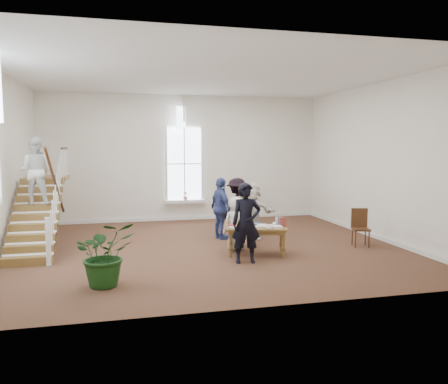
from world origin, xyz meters
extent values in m
plane|color=#422A1A|center=(0.00, 0.00, 0.00)|extent=(10.00, 10.00, 0.00)
plane|color=silver|center=(0.00, 4.50, 2.25)|extent=(10.00, 0.00, 10.00)
plane|color=silver|center=(0.00, -4.50, 2.25)|extent=(10.00, 0.00, 10.00)
plane|color=silver|center=(-5.00, 0.00, 2.25)|extent=(0.00, 9.00, 9.00)
plane|color=silver|center=(5.00, 0.00, 2.25)|extent=(0.00, 9.00, 9.00)
plane|color=white|center=(0.00, 0.00, 4.50)|extent=(10.00, 10.00, 0.00)
cube|color=white|center=(0.00, 4.32, 0.70)|extent=(1.45, 0.28, 0.10)
plane|color=white|center=(0.00, 4.44, 2.05)|extent=(2.60, 0.00, 2.60)
plane|color=white|center=(0.00, 4.44, 3.65)|extent=(0.60, 0.60, 0.85)
cube|color=white|center=(0.00, 4.47, 0.06)|extent=(10.00, 0.04, 0.12)
imported|color=pink|center=(0.00, 4.29, 0.90)|extent=(0.17, 0.17, 0.30)
cube|color=brown|center=(-4.35, -0.80, 0.10)|extent=(1.10, 0.30, 0.20)
cube|color=brown|center=(-4.35, -0.50, 0.30)|extent=(1.10, 0.30, 0.20)
cube|color=brown|center=(-4.35, -0.20, 0.50)|extent=(1.10, 0.30, 0.20)
cube|color=brown|center=(-4.35, 0.10, 0.70)|extent=(1.10, 0.30, 0.20)
cube|color=brown|center=(-4.35, 0.40, 0.90)|extent=(1.10, 0.30, 0.20)
cube|color=brown|center=(-4.35, 0.70, 1.10)|extent=(1.10, 0.30, 0.20)
cube|color=brown|center=(-4.35, 1.00, 1.30)|extent=(1.10, 0.30, 0.20)
cube|color=brown|center=(-4.35, 1.30, 1.50)|extent=(1.10, 0.30, 0.20)
cube|color=brown|center=(-4.35, 1.60, 1.70)|extent=(1.10, 0.30, 0.20)
cube|color=brown|center=(-4.35, 2.50, 1.74)|extent=(1.10, 1.20, 0.12)
cube|color=white|center=(-3.86, -0.95, 0.55)|extent=(0.10, 0.10, 1.10)
cylinder|color=#33170D|center=(-3.85, 0.40, 1.75)|extent=(0.07, 2.74, 1.86)
imported|color=silver|center=(-4.35, 0.70, 2.06)|extent=(0.94, 0.79, 1.72)
cube|color=brown|center=(0.99, -1.06, 0.67)|extent=(1.63, 1.10, 0.05)
cube|color=brown|center=(0.99, -1.06, 0.60)|extent=(1.48, 0.95, 0.10)
cylinder|color=brown|center=(0.30, -1.17, 0.32)|extent=(0.07, 0.07, 0.65)
cylinder|color=brown|center=(1.55, -1.49, 0.32)|extent=(0.07, 0.07, 0.65)
cylinder|color=brown|center=(0.43, -0.64, 0.32)|extent=(0.07, 0.07, 0.65)
cylinder|color=brown|center=(1.68, -0.96, 0.32)|extent=(0.07, 0.07, 0.65)
cube|color=silver|center=(0.60, -1.21, 0.71)|extent=(0.23, 0.32, 0.02)
cube|color=beige|center=(0.40, -1.06, 0.71)|extent=(0.21, 0.30, 0.03)
cube|color=tan|center=(0.91, -1.20, 0.71)|extent=(0.24, 0.28, 0.02)
cube|color=silver|center=(1.43, -1.35, 0.73)|extent=(0.23, 0.29, 0.06)
cube|color=#4C5972|center=(1.04, -0.89, 0.72)|extent=(0.32, 0.33, 0.05)
cube|color=maroon|center=(0.66, -1.08, 0.72)|extent=(0.29, 0.31, 0.04)
cube|color=white|center=(1.21, -1.12, 0.71)|extent=(0.28, 0.30, 0.03)
cube|color=#BFB299|center=(1.06, -1.13, 0.72)|extent=(0.29, 0.33, 0.04)
cube|color=silver|center=(0.41, -1.02, 0.71)|extent=(0.28, 0.34, 0.03)
cube|color=beige|center=(0.90, -1.17, 0.72)|extent=(0.20, 0.24, 0.04)
cube|color=tan|center=(1.18, -1.33, 0.72)|extent=(0.19, 0.30, 0.03)
cube|color=silver|center=(1.06, -1.18, 0.73)|extent=(0.24, 0.33, 0.05)
cube|color=#4C5972|center=(0.38, -1.08, 0.71)|extent=(0.21, 0.19, 0.02)
cube|color=maroon|center=(0.44, -0.93, 0.73)|extent=(0.33, 0.32, 0.06)
cube|color=white|center=(1.58, -0.97, 0.73)|extent=(0.32, 0.34, 0.05)
cube|color=#BFB299|center=(0.70, -1.11, 0.73)|extent=(0.25, 0.28, 0.05)
cube|color=silver|center=(1.19, -1.02, 0.72)|extent=(0.18, 0.26, 0.04)
cube|color=beige|center=(1.30, -1.23, 0.73)|extent=(0.18, 0.29, 0.05)
imported|color=black|center=(0.54, -1.71, 0.93)|extent=(0.71, 0.51, 1.85)
imported|color=beige|center=(0.64, -0.46, 0.70)|extent=(0.71, 0.49, 1.40)
imported|color=#C9B87D|center=(0.94, 0.04, 0.82)|extent=(0.94, 0.82, 1.63)
imported|color=#374484|center=(0.55, 0.94, 0.89)|extent=(0.69, 1.12, 1.78)
imported|color=black|center=(1.15, 1.39, 0.87)|extent=(1.27, 1.21, 1.73)
imported|color=silver|center=(1.45, 0.74, 0.82)|extent=(1.44, 1.40, 1.64)
imported|color=#133711|center=(-2.56, -2.72, 0.63)|extent=(1.34, 1.23, 1.26)
cube|color=#33170D|center=(4.00, -0.83, 0.47)|extent=(0.54, 0.54, 0.05)
cube|color=#33170D|center=(4.06, -0.65, 0.75)|extent=(0.43, 0.16, 0.52)
cylinder|color=#33170D|center=(3.78, -0.95, 0.23)|extent=(0.04, 0.04, 0.46)
cylinder|color=#33170D|center=(4.12, -1.05, 0.23)|extent=(0.04, 0.04, 0.46)
cylinder|color=#33170D|center=(3.88, -0.62, 0.23)|extent=(0.04, 0.04, 0.46)
cylinder|color=#33170D|center=(4.22, -0.72, 0.23)|extent=(0.04, 0.04, 0.46)
camera|label=1|loc=(-2.23, -11.21, 2.68)|focal=35.00mm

